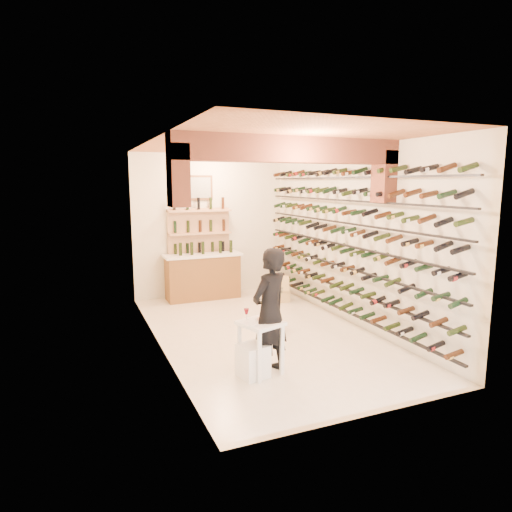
{
  "coord_description": "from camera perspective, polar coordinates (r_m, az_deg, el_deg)",
  "views": [
    {
      "loc": [
        -2.95,
        -6.76,
        2.56
      ],
      "look_at": [
        0.0,
        0.3,
        1.3
      ],
      "focal_mm": 31.27,
      "sensor_mm": 36.0,
      "label": 1
    }
  ],
  "objects": [
    {
      "name": "white_stool",
      "position": [
        6.09,
        -0.41,
        -13.24
      ],
      "size": [
        0.42,
        0.42,
        0.44
      ],
      "primitive_type": "cube",
      "rotation": [
        0.0,
        0.0,
        0.2
      ],
      "color": "white",
      "rests_on": "ground"
    },
    {
      "name": "crate_upper",
      "position": [
        9.68,
        2.81,
        -3.49
      ],
      "size": [
        0.57,
        0.49,
        0.28
      ],
      "primitive_type": "cube",
      "rotation": [
        0.0,
        0.0,
        -0.41
      ],
      "color": "#DABA78",
      "rests_on": "crate_lower"
    },
    {
      "name": "tasting_table",
      "position": [
        6.04,
        0.57,
        -9.57
      ],
      "size": [
        0.64,
        0.64,
        0.89
      ],
      "rotation": [
        0.0,
        0.0,
        0.32
      ],
      "color": "white",
      "rests_on": "ground"
    },
    {
      "name": "back_shelving",
      "position": [
        10.1,
        -7.26,
        1.36
      ],
      "size": [
        1.4,
        0.31,
        2.73
      ],
      "color": "tan",
      "rests_on": "ground"
    },
    {
      "name": "chrome_barstool",
      "position": [
        7.79,
        2.04,
        -6.42
      ],
      "size": [
        0.39,
        0.39,
        0.76
      ],
      "rotation": [
        0.0,
        0.0,
        0.34
      ],
      "color": "silver",
      "rests_on": "ground"
    },
    {
      "name": "room_shell",
      "position": [
        7.14,
        1.75,
        6.87
      ],
      "size": [
        3.52,
        6.02,
        3.21
      ],
      "color": "beige",
      "rests_on": "ground"
    },
    {
      "name": "back_counter",
      "position": [
        9.98,
        -6.81,
        -2.43
      ],
      "size": [
        1.7,
        0.62,
        1.29
      ],
      "color": "brown",
      "rests_on": "ground"
    },
    {
      "name": "crate_lower",
      "position": [
        9.74,
        2.8,
        -5.07
      ],
      "size": [
        0.47,
        0.35,
        0.27
      ],
      "primitive_type": "cube",
      "rotation": [
        0.0,
        0.0,
        -0.08
      ],
      "color": "#DABA78",
      "rests_on": "ground"
    },
    {
      "name": "ground",
      "position": [
        7.8,
        0.86,
        -9.8
      ],
      "size": [
        6.0,
        6.0,
        0.0
      ],
      "primitive_type": "plane",
      "color": "#EFE6CE",
      "rests_on": "ground"
    },
    {
      "name": "person",
      "position": [
        6.01,
        1.78,
        -7.09
      ],
      "size": [
        0.75,
        0.66,
        1.72
      ],
      "primitive_type": "imported",
      "rotation": [
        0.0,
        0.0,
        3.63
      ],
      "color": "black",
      "rests_on": "ground"
    },
    {
      "name": "wine_rack",
      "position": [
        8.17,
        10.79,
        2.08
      ],
      "size": [
        0.32,
        5.7,
        2.56
      ],
      "color": "black",
      "rests_on": "ground"
    }
  ]
}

